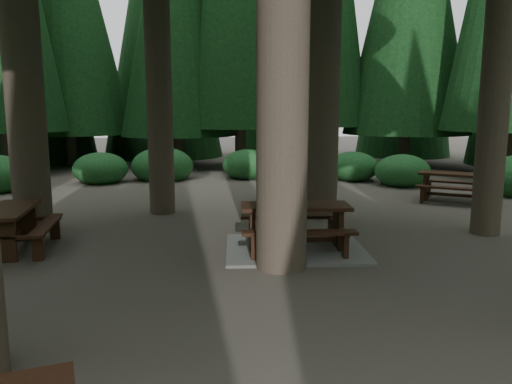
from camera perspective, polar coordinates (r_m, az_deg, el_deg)
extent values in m
plane|color=#514A42|center=(8.21, -2.49, -9.19)|extent=(80.00, 80.00, 0.00)
cube|color=#321D0F|center=(10.29, -26.38, -1.84)|extent=(0.88, 1.93, 0.06)
cube|color=#321D0F|center=(10.20, -22.85, -3.48)|extent=(0.41, 1.89, 0.05)
cube|color=#321D0F|center=(11.08, -25.22, -3.16)|extent=(0.58, 0.13, 0.75)
cube|color=#321D0F|center=(11.07, -25.24, -2.84)|extent=(1.52, 0.20, 0.06)
cube|color=#321D0F|center=(10.42, -26.14, -5.05)|extent=(0.21, 1.57, 0.08)
cube|color=gray|center=(9.48, 4.47, -6.48)|extent=(2.72, 2.30, 0.05)
cube|color=#321D0F|center=(9.29, 4.53, -1.64)|extent=(2.06, 0.92, 0.07)
cube|color=#321D0F|center=(10.01, 4.05, -2.79)|extent=(2.03, 0.42, 0.06)
cube|color=#321D0F|center=(8.71, 5.03, -4.66)|extent=(2.03, 0.42, 0.06)
cube|color=#321D0F|center=(9.32, -0.44, -4.32)|extent=(0.13, 0.62, 0.81)
cube|color=#321D0F|center=(9.31, -0.44, -3.92)|extent=(0.20, 1.62, 0.07)
cube|color=#321D0F|center=(9.51, 9.33, -4.17)|extent=(0.13, 0.62, 0.81)
cube|color=#321D0F|center=(9.50, 9.34, -3.77)|extent=(0.20, 1.62, 0.07)
cube|color=#321D0F|center=(9.43, 4.48, -5.45)|extent=(1.68, 0.21, 0.09)
cube|color=#321D0F|center=(15.27, 21.77, 1.91)|extent=(2.00, 1.68, 0.06)
cube|color=#321D0F|center=(15.94, 21.93, 1.03)|extent=(1.73, 1.28, 0.05)
cube|color=#321D0F|center=(14.69, 21.43, 0.40)|extent=(1.73, 1.28, 0.05)
cube|color=#321D0F|center=(15.42, 18.85, 0.59)|extent=(0.40, 0.53, 0.76)
cube|color=#321D0F|center=(15.41, 18.86, 0.82)|extent=(0.93, 1.33, 0.06)
cube|color=#321D0F|center=(15.27, 24.52, 0.16)|extent=(0.40, 0.53, 0.76)
cube|color=#321D0F|center=(15.27, 24.53, 0.40)|extent=(0.93, 1.33, 0.06)
cube|color=#321D0F|center=(15.36, 21.63, -0.33)|extent=(1.37, 0.96, 0.08)
ellipsoid|color=#1B4E22|center=(18.00, 16.38, 1.97)|extent=(1.90, 1.90, 1.17)
ellipsoid|color=#1B4E22|center=(18.93, 11.04, 2.53)|extent=(1.84, 1.84, 1.13)
ellipsoid|color=#1B4E22|center=(19.22, -0.95, 2.81)|extent=(1.95, 1.95, 1.20)
ellipsoid|color=#1B4E22|center=(19.15, -10.63, 2.62)|extent=(2.31, 2.31, 1.42)
ellipsoid|color=#1B4E22|center=(18.80, -17.34, 2.23)|extent=(1.93, 1.93, 1.19)
cone|color=black|center=(30.23, 2.93, 19.82)|extent=(5.34, 5.34, 16.14)
cone|color=black|center=(29.28, -10.91, 20.73)|extent=(6.57, 6.57, 16.86)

